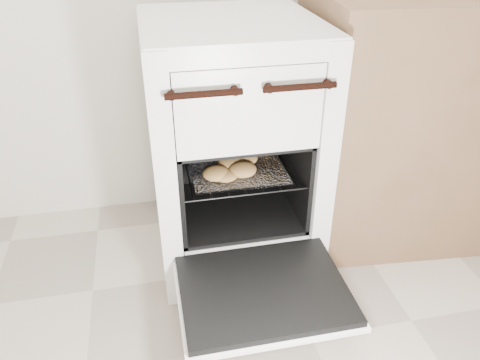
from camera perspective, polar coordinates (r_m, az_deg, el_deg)
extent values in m
cube|color=silver|center=(1.62, -1.06, 4.24)|extent=(0.55, 0.58, 0.84)
cylinder|color=black|center=(1.20, -4.42, 10.39)|extent=(0.20, 0.02, 0.02)
cylinder|color=black|center=(1.26, 7.34, 11.17)|extent=(0.20, 0.02, 0.02)
cube|color=black|center=(1.38, 2.87, -13.18)|extent=(0.47, 0.36, 0.02)
cube|color=silver|center=(1.39, 2.85, -13.67)|extent=(0.49, 0.38, 0.01)
cylinder|color=black|center=(1.56, -7.59, 0.92)|extent=(0.01, 0.38, 0.01)
cylinder|color=black|center=(1.63, 6.23, 2.34)|extent=(0.01, 0.38, 0.01)
cylinder|color=black|center=(1.43, 0.90, -1.84)|extent=(0.39, 0.01, 0.01)
cylinder|color=black|center=(1.74, -1.73, 4.52)|extent=(0.39, 0.01, 0.01)
cylinder|color=black|center=(1.56, -6.43, 1.04)|extent=(0.01, 0.36, 0.01)
cylinder|color=black|center=(1.57, -4.45, 1.25)|extent=(0.01, 0.36, 0.01)
cylinder|color=black|center=(1.57, -2.49, 1.45)|extent=(0.01, 0.36, 0.01)
cylinder|color=black|center=(1.58, -0.54, 1.65)|extent=(0.01, 0.36, 0.01)
cylinder|color=black|center=(1.59, 1.38, 1.85)|extent=(0.01, 0.36, 0.01)
cylinder|color=black|center=(1.60, 3.28, 2.04)|extent=(0.01, 0.36, 0.01)
cylinder|color=black|center=(1.62, 5.15, 2.23)|extent=(0.01, 0.36, 0.01)
cube|color=white|center=(1.56, -0.41, 1.51)|extent=(0.31, 0.27, 0.01)
ellipsoid|color=tan|center=(1.50, 0.29, 1.33)|extent=(0.13, 0.13, 0.04)
ellipsoid|color=tan|center=(1.49, -2.95, 0.87)|extent=(0.12, 0.12, 0.04)
ellipsoid|color=tan|center=(1.54, -1.03, 2.15)|extent=(0.14, 0.14, 0.04)
ellipsoid|color=tan|center=(1.58, -0.86, 2.92)|extent=(0.12, 0.12, 0.04)
ellipsoid|color=tan|center=(1.63, 1.15, 3.81)|extent=(0.12, 0.12, 0.04)
ellipsoid|color=tan|center=(1.48, -1.77, 0.59)|extent=(0.08, 0.08, 0.03)
ellipsoid|color=tan|center=(1.57, 0.45, 2.74)|extent=(0.12, 0.12, 0.04)
cube|color=brown|center=(1.91, 21.65, 7.27)|extent=(0.94, 0.67, 0.90)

